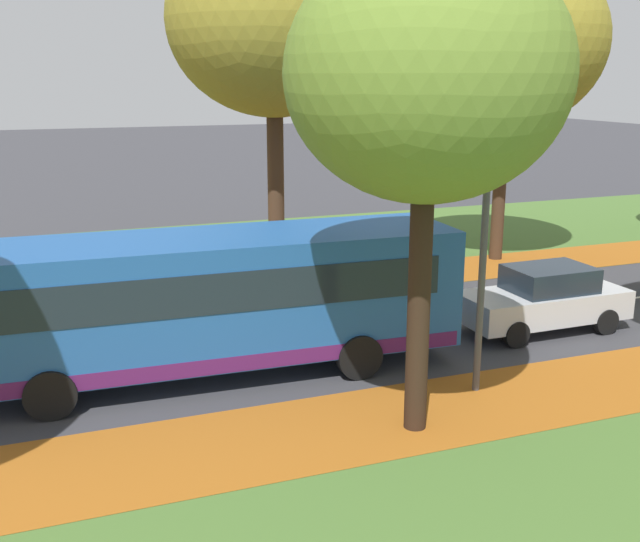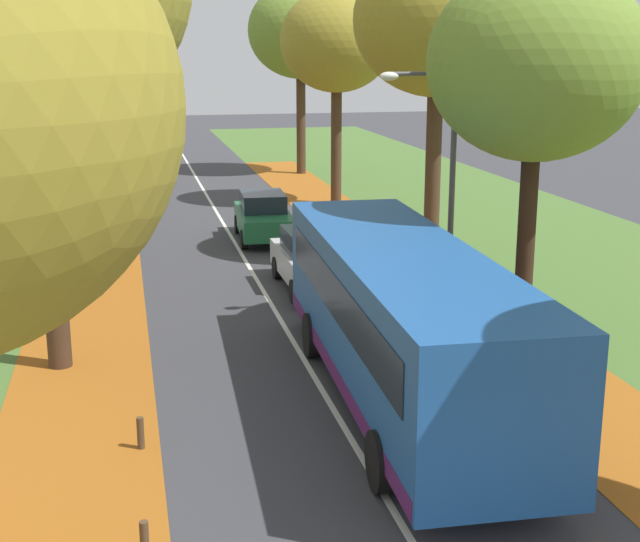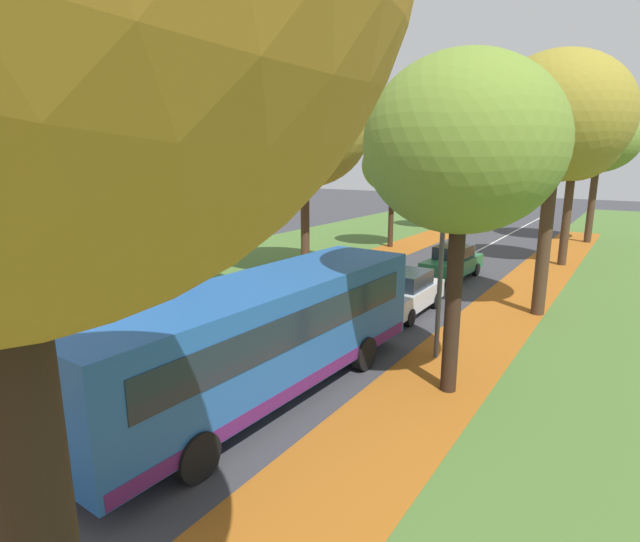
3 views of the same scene
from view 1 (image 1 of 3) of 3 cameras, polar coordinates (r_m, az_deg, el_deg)
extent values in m
cube|color=#476B2D|center=(29.71, 9.17, 2.54)|extent=(12.00, 90.00, 0.01)
cube|color=#9E5619|center=(23.11, 1.81, -0.75)|extent=(2.80, 60.00, 0.00)
cube|color=#9E5619|center=(15.49, 15.00, -9.22)|extent=(2.80, 60.00, 0.00)
cube|color=silver|center=(22.45, 20.79, -2.21)|extent=(0.12, 80.00, 0.01)
cylinder|color=#422D1E|center=(22.31, -3.37, 5.78)|extent=(0.49, 0.49, 5.42)
ellipsoid|color=olive|center=(22.10, -3.58, 18.61)|extent=(6.02, 6.02, 5.42)
cylinder|color=#422D1E|center=(26.17, 13.51, 6.11)|extent=(0.44, 0.44, 4.88)
ellipsoid|color=olive|center=(25.93, 14.16, 16.63)|extent=(6.28, 6.28, 5.65)
cylinder|color=black|center=(13.06, 7.53, -2.95)|extent=(0.40, 0.40, 4.44)
ellipsoid|color=olive|center=(12.46, 8.15, 14.67)|extent=(4.63, 4.63, 4.17)
cylinder|color=#4C3823|center=(20.49, -13.69, -2.41)|extent=(0.12, 0.12, 0.56)
cylinder|color=#47474C|center=(14.68, 12.37, 1.94)|extent=(0.14, 0.14, 6.00)
cylinder|color=#47474C|center=(15.02, 11.30, 13.45)|extent=(1.60, 0.10, 0.10)
ellipsoid|color=silver|center=(15.71, 9.73, 13.38)|extent=(0.44, 0.28, 0.20)
cube|color=#1E5199|center=(15.66, -8.36, -1.89)|extent=(2.89, 10.49, 2.50)
cube|color=#19232D|center=(15.55, -8.41, -0.47)|extent=(2.88, 9.24, 0.80)
cube|color=#4C1951|center=(15.99, -8.21, -5.56)|extent=(2.90, 10.28, 0.32)
cylinder|color=black|center=(14.77, -19.87, -8.83)|extent=(0.34, 0.97, 0.96)
cylinder|color=black|center=(16.98, -19.74, -5.73)|extent=(0.34, 0.97, 0.96)
cylinder|color=black|center=(15.70, 2.99, -6.51)|extent=(0.34, 0.97, 0.96)
cylinder|color=black|center=(17.80, 0.21, -3.90)|extent=(0.34, 0.97, 0.96)
cube|color=#B7BABF|center=(19.29, 16.59, -2.47)|extent=(1.73, 4.21, 0.70)
cube|color=#19232D|center=(19.20, 17.08, -0.56)|extent=(1.46, 2.03, 0.60)
cylinder|color=black|center=(18.05, 14.70, -4.68)|extent=(0.22, 0.64, 0.64)
cylinder|color=black|center=(19.27, 12.02, -3.28)|extent=(0.22, 0.64, 0.64)
cylinder|color=black|center=(19.63, 20.92, -3.61)|extent=(0.22, 0.64, 0.64)
cylinder|color=black|center=(20.76, 18.08, -2.39)|extent=(0.22, 0.64, 0.64)
camera|label=2|loc=(22.85, -52.86, 10.00)|focal=50.00mm
camera|label=3|loc=(9.26, -59.92, 5.84)|focal=28.00mm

